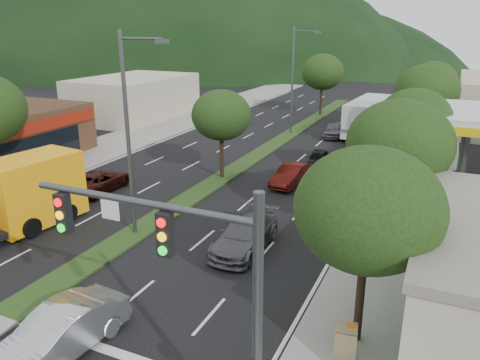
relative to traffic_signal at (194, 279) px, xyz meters
The scene contains 26 objects.
ground 10.27m from the traffic_signal, behind, with size 160.00×160.00×0.00m, color black.
sidewalk_right 27.15m from the traffic_signal, 82.55° to the left, with size 5.00×90.00×0.15m, color gray.
sidewalk_left 34.79m from the traffic_signal, 129.70° to the left, with size 6.00×90.00×0.15m, color gray.
median 31.23m from the traffic_signal, 107.00° to the left, with size 1.60×56.00×0.12m, color #1E3613.
traffic_signal is the anchor object (origin of this frame).
bldg_left_far 45.32m from the traffic_signal, 128.26° to the left, with size 9.00×14.00×4.60m, color #C0B699.
hill_far 142.79m from the traffic_signal, 128.60° to the left, with size 176.00×132.00×82.00m, color black.
tree_r_a 6.29m from the traffic_signal, 61.80° to the left, with size 4.60×4.60×6.63m.
tree_r_b 13.87m from the traffic_signal, 77.63° to the left, with size 4.80×4.80×6.94m.
tree_r_c 21.74m from the traffic_signal, 82.15° to the left, with size 4.40×4.40×6.48m.
tree_r_d 31.68m from the traffic_signal, 84.62° to the left, with size 5.00×5.00×7.17m.
tree_r_e 41.65m from the traffic_signal, 85.91° to the left, with size 4.60×4.60×6.71m.
tree_med_near 21.53m from the traffic_signal, 114.80° to the left, with size 4.00×4.00×6.02m.
tree_med_far 46.43m from the traffic_signal, 101.22° to the left, with size 4.80×4.80×6.94m.
streetlight_near 13.03m from the traffic_signal, 132.77° to the left, with size 2.60×0.25×10.00m.
streetlight_mid 35.66m from the traffic_signal, 104.33° to the left, with size 2.60×0.25×10.00m.
sedan_silver 6.89m from the traffic_signal, behind, with size 1.69×4.86×1.60m, color #B1B4B9.
suv_maroon 20.89m from the traffic_signal, 137.12° to the left, with size 2.21×4.78×1.33m, color black.
car_queue_a 25.82m from the traffic_signal, 98.47° to the left, with size 1.40×3.47×1.18m, color black.
car_queue_b 11.51m from the traffic_signal, 107.41° to the left, with size 2.04×5.02×1.46m, color #535358.
car_queue_c 21.02m from the traffic_signal, 101.68° to the left, with size 1.48×4.23×1.39m, color #4C100C.
car_queue_d 30.49m from the traffic_signal, 91.33° to the left, with size 2.31×5.00×1.39m, color black.
car_queue_e 35.78m from the traffic_signal, 98.03° to the left, with size 1.71×4.26×1.45m, color #55545A.
box_truck 16.83m from the traffic_signal, 152.78° to the left, with size 3.67×7.78×3.70m.
motorhome 37.30m from the traffic_signal, 93.46° to the left, with size 3.38×9.17×3.46m.
a_frame_sign 6.45m from the traffic_signal, 57.16° to the left, with size 0.79×0.87×1.52m.
Camera 1 is at (13.88, -9.70, 10.19)m, focal length 35.00 mm.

